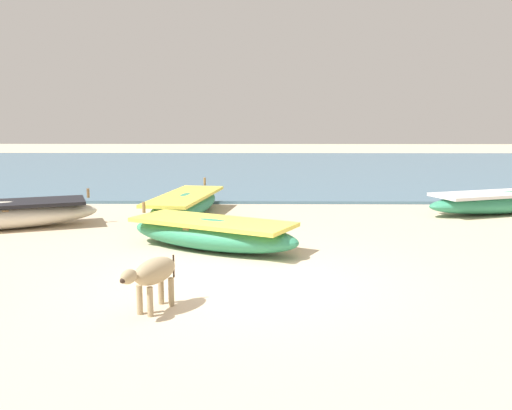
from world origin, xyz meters
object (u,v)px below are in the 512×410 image
object	(u,v)px
fishing_boat_0	(512,201)
calf_near_dun	(153,274)
fishing_boat_3	(212,233)
fishing_boat_6	(185,204)

from	to	relation	value
fishing_boat_0	calf_near_dun	size ratio (longest dim) A/B	5.13
fishing_boat_0	fishing_boat_3	bearing A→B (deg)	-170.53
fishing_boat_0	fishing_boat_6	bearing A→B (deg)	165.01
fishing_boat_0	fishing_boat_3	xyz separation A→B (m)	(-6.85, -3.81, 0.01)
fishing_boat_3	calf_near_dun	distance (m)	3.13
fishing_boat_6	calf_near_dun	distance (m)	6.30
fishing_boat_6	fishing_boat_0	bearing A→B (deg)	-76.33
fishing_boat_0	calf_near_dun	bearing A→B (deg)	-156.04
calf_near_dun	fishing_boat_6	bearing A→B (deg)	-148.74
fishing_boat_6	calf_near_dun	size ratio (longest dim) A/B	4.22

